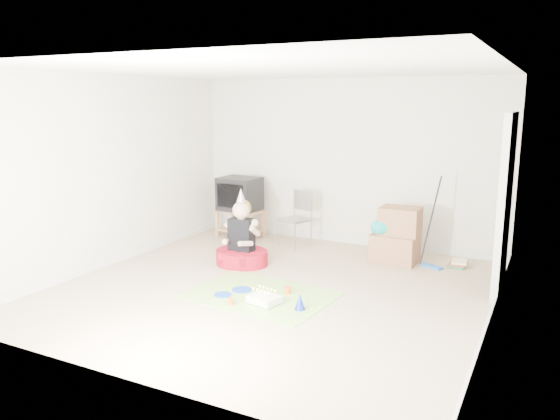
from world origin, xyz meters
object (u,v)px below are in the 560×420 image
at_px(tv_stand, 240,221).
at_px(birthday_cake, 264,300).
at_px(cardboard_boxes, 396,236).
at_px(seated_woman, 242,248).
at_px(folding_chair, 295,220).
at_px(crt_tv, 240,194).

xyz_separation_m(tv_stand, birthday_cake, (1.84, -2.53, -0.23)).
height_order(cardboard_boxes, seated_woman, seated_woman).
bearing_deg(cardboard_boxes, seated_woman, -150.18).
bearing_deg(folding_chair, cardboard_boxes, -3.64).
height_order(seated_woman, birthday_cake, seated_woman).
distance_m(seated_woman, birthday_cake, 1.56).
distance_m(crt_tv, birthday_cake, 3.21).
bearing_deg(tv_stand, seated_woman, -58.08).
relative_size(folding_chair, cardboard_boxes, 1.13).
bearing_deg(folding_chair, crt_tv, 171.26).
xyz_separation_m(cardboard_boxes, birthday_cake, (-0.88, -2.26, -0.34)).
distance_m(crt_tv, folding_chair, 1.15).
xyz_separation_m(crt_tv, birthday_cake, (1.84, -2.53, -0.69)).
relative_size(tv_stand, seated_woman, 0.75).
relative_size(crt_tv, birthday_cake, 1.66).
relative_size(crt_tv, cardboard_boxes, 0.80).
bearing_deg(folding_chair, seated_woman, -102.17).
distance_m(crt_tv, cardboard_boxes, 2.76).
distance_m(tv_stand, crt_tv, 0.46).
bearing_deg(cardboard_boxes, birthday_cake, -111.35).
xyz_separation_m(folding_chair, birthday_cake, (0.75, -2.36, -0.39)).
xyz_separation_m(tv_stand, crt_tv, (0.00, 0.00, 0.46)).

